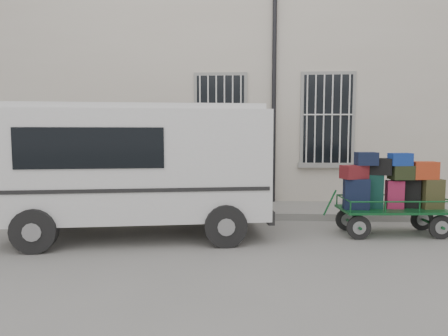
% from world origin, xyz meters
% --- Properties ---
extents(ground, '(80.00, 80.00, 0.00)m').
position_xyz_m(ground, '(0.00, 0.00, 0.00)').
color(ground, slate).
rests_on(ground, ground).
extents(building, '(24.00, 5.15, 6.00)m').
position_xyz_m(building, '(0.00, 5.50, 3.00)').
color(building, beige).
rests_on(building, ground).
extents(sidewalk, '(24.00, 1.70, 0.15)m').
position_xyz_m(sidewalk, '(0.00, 2.20, 0.07)').
color(sidewalk, slate).
rests_on(sidewalk, ground).
extents(luggage_cart, '(2.29, 1.02, 1.55)m').
position_xyz_m(luggage_cart, '(2.95, 0.25, 0.83)').
color(luggage_cart, black).
rests_on(luggage_cart, ground).
extents(van, '(5.01, 2.78, 2.39)m').
position_xyz_m(van, '(-1.74, -0.04, 1.37)').
color(van, silver).
rests_on(van, ground).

